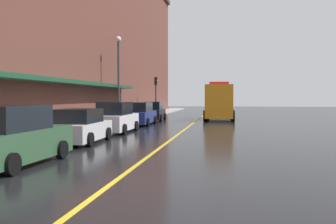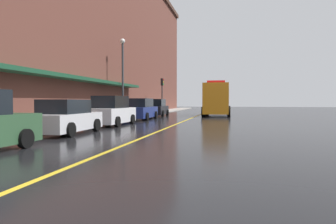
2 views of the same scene
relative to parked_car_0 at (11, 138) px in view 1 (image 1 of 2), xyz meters
The scene contains 13 objects.
ground_plane 22.72m from the parked_car_0, 80.10° to the left, with size 112.00×112.00×0.00m, color black.
sidewalk_left 22.49m from the parked_car_0, 95.87° to the left, with size 2.40×70.00×0.15m, color #ADA8A0.
lane_center_stripe 22.72m from the parked_car_0, 80.10° to the left, with size 0.16×70.00×0.01m, color gold.
brick_building_left 25.04m from the parked_car_0, 115.20° to the left, with size 14.28×64.00×18.48m.
parked_car_0 is the anchor object (origin of this frame).
parked_car_1 5.89m from the parked_car_0, 90.61° to the left, with size 2.05×4.34×1.62m.
parked_car_2 11.20m from the parked_car_0, 89.88° to the left, with size 2.00×4.41×1.87m.
parked_car_3 17.61m from the parked_car_0, 90.11° to the left, with size 2.11×4.92×1.76m.
parked_car_4 23.27m from the parked_car_0, 90.28° to the left, with size 2.17×4.44×1.75m.
utility_truck 26.27m from the parked_car_0, 76.95° to the left, with size 2.83×8.12×3.51m.
parking_meter_0 18.28m from the parked_car_0, 94.55° to the left, with size 0.14×0.18×1.33m.
street_lamp_left 19.24m from the parked_car_0, 96.22° to the left, with size 0.44×0.44×6.94m.
traffic_light_near 31.52m from the parked_car_0, 92.53° to the left, with size 0.38×0.36×4.30m.
Camera 1 is at (2.86, -8.26, 2.16)m, focal length 40.38 mm.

